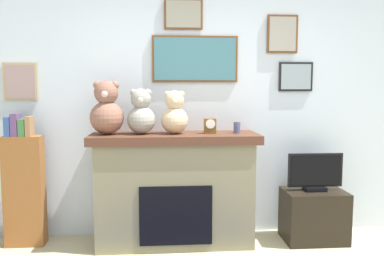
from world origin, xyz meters
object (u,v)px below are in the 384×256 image
bookshelf (24,186)px  teddy_bear_tan (141,114)px  mantel_clock (210,126)px  teddy_bear_grey (107,110)px  tv_stand (314,215)px  fireplace (175,188)px  television (315,173)px  candle_jar (237,128)px  teddy_bear_cream (174,114)px

bookshelf → teddy_bear_tan: size_ratio=2.97×
mantel_clock → teddy_bear_grey: 0.97m
bookshelf → tv_stand: (2.77, -0.10, -0.32)m
bookshelf → tv_stand: bearing=-2.1°
fireplace → tv_stand: bearing=-2.1°
television → candle_jar: (-0.76, 0.03, 0.44)m
television → teddy_bear_grey: 2.07m
television → mantel_clock: bearing=178.2°
bookshelf → teddy_bear_cream: 1.57m
bookshelf → mantel_clock: size_ratio=8.86×
teddy_bear_tan → teddy_bear_cream: teddy_bear_tan is taller
teddy_bear_grey → teddy_bear_tan: 0.32m
tv_stand → teddy_bear_grey: bearing=179.1°
teddy_bear_cream → television: bearing=-1.4°
television → mantel_clock: 1.12m
teddy_bear_cream → mantel_clock: bearing=-0.2°
teddy_bear_cream → teddy_bear_grey: bearing=-180.0°
fireplace → bookshelf: 1.42m
fireplace → mantel_clock: bearing=-3.3°
candle_jar → teddy_bear_tan: (-0.90, -0.00, 0.14)m
fireplace → candle_jar: (0.59, -0.02, 0.58)m
candle_jar → teddy_bear_tan: size_ratio=0.25×
fireplace → bookshelf: (-1.42, 0.05, 0.04)m
tv_stand → mantel_clock: bearing=178.3°
bookshelf → television: bookshelf is taller
television → candle_jar: size_ratio=4.95×
teddy_bear_grey → teddy_bear_cream: (0.62, 0.00, -0.04)m
television → teddy_bear_cream: teddy_bear_cream is taller
bookshelf → candle_jar: bookshelf is taller
bookshelf → teddy_bear_cream: bearing=-2.8°
tv_stand → teddy_bear_cream: 1.68m
tv_stand → candle_jar: 1.16m
candle_jar → teddy_bear_tan: 0.91m
television → teddy_bear_tan: (-1.66, 0.03, 0.58)m
fireplace → teddy_bear_tan: bearing=-176.6°
fireplace → mantel_clock: mantel_clock is taller
candle_jar → teddy_bear_grey: size_ratio=0.22×
tv_stand → teddy_bear_grey: size_ratio=1.18×
fireplace → teddy_bear_cream: bearing=-96.8°
bookshelf → mantel_clock: bookshelf is taller
teddy_bear_grey → teddy_bear_cream: bearing=0.0°
candle_jar → teddy_bear_cream: size_ratio=0.27×
teddy_bear_cream → bookshelf: bearing=177.2°
bookshelf → candle_jar: 2.08m
candle_jar → mantel_clock: 0.26m
tv_stand → candle_jar: size_ratio=5.43×
teddy_bear_grey → tv_stand: bearing=-0.9°
television → bookshelf: bearing=177.9°
fireplace → tv_stand: fireplace is taller
bookshelf → teddy_bear_tan: 1.30m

